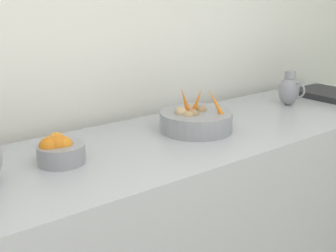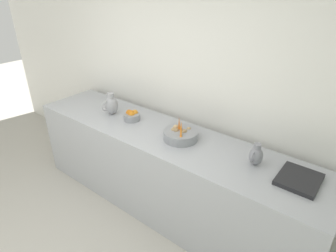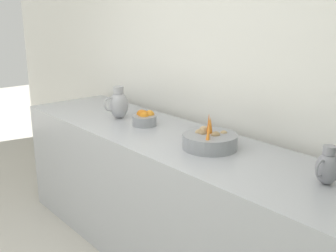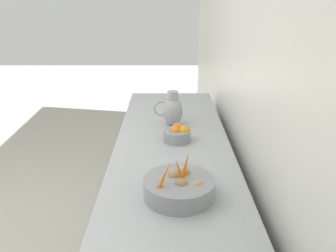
# 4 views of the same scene
# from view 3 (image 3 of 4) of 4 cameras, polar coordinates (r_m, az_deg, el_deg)

# --- Properties ---
(tile_wall_left) EXTENTS (0.10, 8.26, 3.00)m
(tile_wall_left) POSITION_cam_3_polar(r_m,az_deg,el_deg) (2.58, 18.49, 9.39)
(tile_wall_left) COLOR white
(tile_wall_left) RESTS_ON ground_plane
(prep_counter) EXTENTS (0.74, 3.27, 0.94)m
(prep_counter) POSITION_cam_3_polar(r_m,az_deg,el_deg) (2.82, 2.45, -11.25)
(prep_counter) COLOR #ADAFB5
(prep_counter) RESTS_ON ground_plane
(vegetable_colander) EXTENTS (0.34, 0.34, 0.21)m
(vegetable_colander) POSITION_cam_3_polar(r_m,az_deg,el_deg) (2.51, 5.90, -2.04)
(vegetable_colander) COLOR gray
(vegetable_colander) RESTS_ON prep_counter
(orange_bowl) EXTENTS (0.18, 0.18, 0.11)m
(orange_bowl) POSITION_cam_3_polar(r_m,az_deg,el_deg) (3.00, -3.33, 1.10)
(orange_bowl) COLOR gray
(orange_bowl) RESTS_ON prep_counter
(metal_pitcher_tall) EXTENTS (0.21, 0.15, 0.25)m
(metal_pitcher_tall) POSITION_cam_3_polar(r_m,az_deg,el_deg) (3.20, -6.97, 3.10)
(metal_pitcher_tall) COLOR #A3A3A8
(metal_pitcher_tall) RESTS_ON prep_counter
(metal_pitcher_short) EXTENTS (0.17, 0.12, 0.20)m
(metal_pitcher_short) POSITION_cam_3_polar(r_m,az_deg,el_deg) (2.13, 21.52, -5.41)
(metal_pitcher_short) COLOR gray
(metal_pitcher_short) RESTS_ON prep_counter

